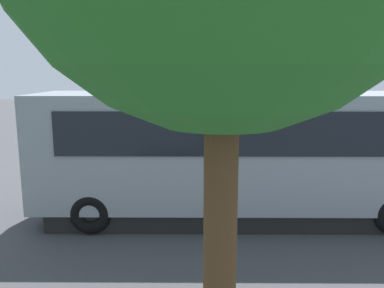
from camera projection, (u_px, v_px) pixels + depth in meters
ground_plane at (181, 169)px, 15.44m from camera, size 80.00×80.00×0.00m
tour_bus at (237, 156)px, 10.07m from camera, size 10.17×2.65×3.25m
spectator_far_left at (284, 156)px, 12.77m from camera, size 0.58×0.38×1.81m
spectator_left at (245, 155)px, 13.28m from camera, size 0.57×0.38×1.71m
spectator_centre at (205, 154)px, 13.18m from camera, size 0.58×0.38×1.78m
spectator_right at (168, 155)px, 13.10m from camera, size 0.58×0.34×1.73m
parked_motorcycle_silver at (212, 175)px, 12.65m from camera, size 2.02×0.75×0.99m
stunt_motorcycle at (131, 137)px, 17.05m from camera, size 2.00×0.77×1.68m
traffic_cone at (180, 159)px, 15.92m from camera, size 0.34×0.34×0.63m
bay_line_a at (263, 168)px, 15.56m from camera, size 0.10×4.34×0.01m
bay_line_b at (195, 168)px, 15.60m from camera, size 0.10×4.67×0.01m
bay_line_c at (128, 168)px, 15.65m from camera, size 0.10×4.05×0.01m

